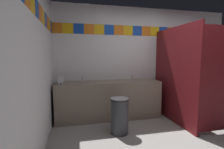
% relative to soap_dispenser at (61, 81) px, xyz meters
% --- Properties ---
extents(ground_plane, '(9.62, 9.62, 0.00)m').
position_rel_soap_dispenser_xyz_m(ground_plane, '(1.99, -1.30, -0.90)').
color(ground_plane, gray).
extents(wall_back, '(4.37, 0.09, 2.54)m').
position_rel_soap_dispenser_xyz_m(wall_back, '(1.99, 0.49, 0.37)').
color(wall_back, silver).
rests_on(wall_back, ground_plane).
extents(wall_side, '(0.09, 3.50, 2.54)m').
position_rel_soap_dispenser_xyz_m(wall_side, '(-0.23, -1.30, 0.37)').
color(wall_side, silver).
rests_on(wall_side, ground_plane).
extents(vanity_counter, '(2.28, 0.57, 0.82)m').
position_rel_soap_dispenser_xyz_m(vanity_counter, '(1.00, 0.17, -0.48)').
color(vanity_counter, gray).
rests_on(vanity_counter, ground_plane).
extents(faucet_left, '(0.04, 0.10, 0.14)m').
position_rel_soap_dispenser_xyz_m(faucet_left, '(0.43, 0.26, -0.03)').
color(faucet_left, silver).
rests_on(faucet_left, vanity_counter).
extents(faucet_right, '(0.04, 0.10, 0.14)m').
position_rel_soap_dispenser_xyz_m(faucet_right, '(1.57, 0.26, -0.03)').
color(faucet_right, silver).
rests_on(faucet_right, vanity_counter).
extents(soap_dispenser, '(0.09, 0.09, 0.16)m').
position_rel_soap_dispenser_xyz_m(soap_dispenser, '(0.00, 0.00, 0.00)').
color(soap_dispenser, '#B7BABF').
rests_on(soap_dispenser, vanity_counter).
extents(stall_divider, '(0.92, 1.53, 1.98)m').
position_rel_soap_dispenser_xyz_m(stall_divider, '(2.45, -0.58, 0.08)').
color(stall_divider, maroon).
rests_on(stall_divider, ground_plane).
extents(toilet, '(0.39, 0.49, 0.74)m').
position_rel_soap_dispenser_xyz_m(toilet, '(2.77, -0.04, -0.60)').
color(toilet, white).
rests_on(toilet, ground_plane).
extents(trash_bin, '(0.33, 0.33, 0.64)m').
position_rel_soap_dispenser_xyz_m(trash_bin, '(1.03, -0.62, -0.58)').
color(trash_bin, '#333338').
rests_on(trash_bin, ground_plane).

